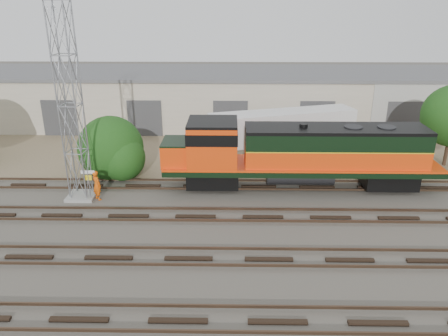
{
  "coord_description": "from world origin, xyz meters",
  "views": [
    {
      "loc": [
        2.09,
        -21.57,
        12.15
      ],
      "look_at": [
        1.65,
        4.0,
        2.2
      ],
      "focal_mm": 35.0,
      "sensor_mm": 36.0,
      "label": 1
    }
  ],
  "objects_px": {
    "worker": "(97,185)",
    "semi_trailer": "(286,128)",
    "signal_tower": "(71,109)",
    "locomotive": "(297,153)"
  },
  "relations": [
    {
      "from": "worker",
      "to": "semi_trailer",
      "type": "relative_size",
      "value": 0.16
    },
    {
      "from": "signal_tower",
      "to": "semi_trailer",
      "type": "distance_m",
      "value": 16.99
    },
    {
      "from": "locomotive",
      "to": "signal_tower",
      "type": "height_order",
      "value": "signal_tower"
    },
    {
      "from": "signal_tower",
      "to": "semi_trailer",
      "type": "relative_size",
      "value": 0.99
    },
    {
      "from": "worker",
      "to": "signal_tower",
      "type": "bearing_deg",
      "value": 29.22
    },
    {
      "from": "signal_tower",
      "to": "worker",
      "type": "distance_m",
      "value": 5.04
    },
    {
      "from": "locomotive",
      "to": "worker",
      "type": "relative_size",
      "value": 9.35
    },
    {
      "from": "semi_trailer",
      "to": "locomotive",
      "type": "bearing_deg",
      "value": -107.66
    },
    {
      "from": "locomotive",
      "to": "signal_tower",
      "type": "distance_m",
      "value": 14.63
    },
    {
      "from": "signal_tower",
      "to": "locomotive",
      "type": "bearing_deg",
      "value": 7.19
    }
  ]
}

